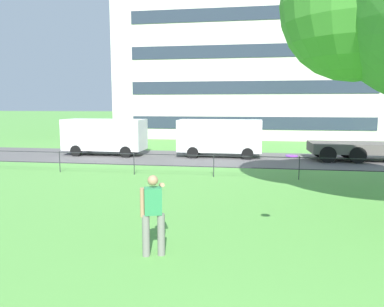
{
  "coord_description": "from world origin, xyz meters",
  "views": [
    {
      "loc": [
        -0.19,
        -1.9,
        3.21
      ],
      "look_at": [
        -2.08,
        9.79,
        1.62
      ],
      "focal_mm": 34.8,
      "sensor_mm": 36.0,
      "label": 1
    }
  ],
  "objects": [
    {
      "name": "person_thrower",
      "position": [
        -2.21,
        5.45,
        0.94
      ],
      "size": [
        0.5,
        0.84,
        1.74
      ],
      "color": "slate",
      "rests_on": "ground"
    },
    {
      "name": "apartment_building_background",
      "position": [
        -0.44,
        36.77,
        9.4
      ],
      "size": [
        25.19,
        12.03,
        18.78
      ],
      "color": "beige",
      "rests_on": "ground"
    },
    {
      "name": "panel_van_far_left",
      "position": [
        -2.1,
        20.54,
        1.27
      ],
      "size": [
        5.0,
        2.11,
        2.24
      ],
      "color": "white",
      "rests_on": "ground"
    },
    {
      "name": "frisbee",
      "position": [
        0.69,
        6.47,
        2.07
      ],
      "size": [
        0.29,
        0.29,
        0.03
      ],
      "color": "purple"
    },
    {
      "name": "park_fence",
      "position": [
        -0.0,
        14.15,
        0.67
      ],
      "size": [
        32.79,
        0.04,
        1.0
      ],
      "color": "#232328",
      "rests_on": "ground"
    },
    {
      "name": "street_strip",
      "position": [
        0.0,
        19.72,
        0.0
      ],
      "size": [
        80.0,
        6.21,
        0.01
      ],
      "primitive_type": "cube",
      "color": "#565454",
      "rests_on": "ground"
    },
    {
      "name": "panel_van_right",
      "position": [
        -9.31,
        20.22,
        1.27
      ],
      "size": [
        5.02,
        2.15,
        2.24
      ],
      "color": "white",
      "rests_on": "ground"
    }
  ]
}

